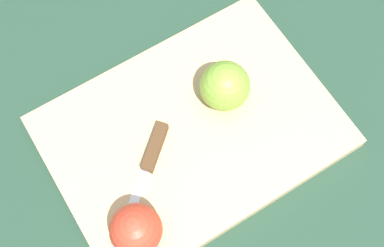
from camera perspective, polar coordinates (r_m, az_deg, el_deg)
name	(u,v)px	position (r m, az deg, el deg)	size (l,w,h in m)	color
ground_plane	(192,135)	(0.78, 0.00, -1.20)	(4.00, 4.00, 0.00)	#1E3828
cutting_board	(192,132)	(0.77, 0.00, -0.89)	(0.40, 0.30, 0.02)	tan
apple_half_left	(225,86)	(0.75, 3.53, 3.99)	(0.07, 0.07, 0.07)	olive
apple_half_right	(136,230)	(0.69, -6.04, -11.23)	(0.07, 0.07, 0.07)	red
knife	(150,156)	(0.74, -4.50, -3.47)	(0.14, 0.13, 0.02)	silver
apple_slice	(131,247)	(0.71, -6.53, -12.95)	(0.05, 0.05, 0.01)	#EFE5C6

